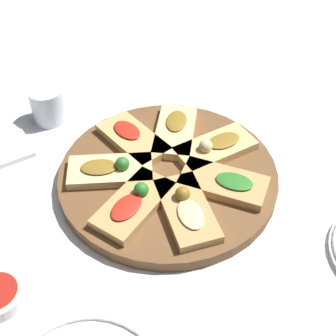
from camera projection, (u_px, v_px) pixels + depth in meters
ground_plane at (168, 180)px, 0.94m from camera, size 3.00×3.00×0.00m
serving_board at (168, 176)px, 0.94m from camera, size 0.43×0.43×0.03m
focaccia_slice_0 at (187, 209)px, 0.84m from camera, size 0.12×0.18×0.04m
focaccia_slice_1 at (224, 183)px, 0.89m from camera, size 0.16×0.18×0.02m
focaccia_slice_2 at (215, 148)px, 0.96m from camera, size 0.16×0.08×0.04m
focaccia_slice_3 at (175, 130)px, 1.00m from camera, size 0.16×0.18×0.02m
focaccia_slice_4 at (133, 138)px, 0.98m from camera, size 0.11×0.18×0.02m
focaccia_slice_5 at (110, 170)px, 0.91m from camera, size 0.18×0.15×0.04m
focaccia_slice_6 at (134, 203)px, 0.85m from camera, size 0.18×0.14×0.04m
water_glass at (48, 105)px, 1.06m from camera, size 0.08×0.08×0.08m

